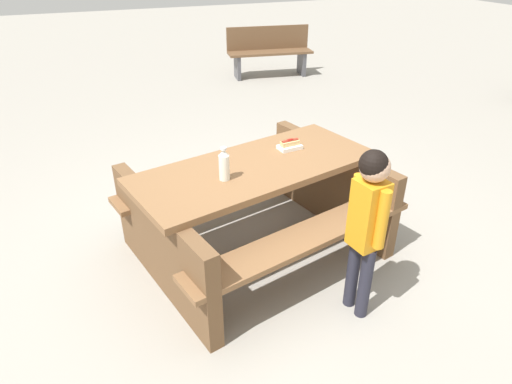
{
  "coord_description": "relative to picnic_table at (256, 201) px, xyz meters",
  "views": [
    {
      "loc": [
        -1.09,
        -2.69,
        2.17
      ],
      "look_at": [
        0.0,
        0.0,
        0.52
      ],
      "focal_mm": 31.28,
      "sensor_mm": 36.0,
      "label": 1
    }
  ],
  "objects": [
    {
      "name": "child_in_coat",
      "position": [
        0.37,
        -0.87,
        0.3
      ],
      "size": [
        0.19,
        0.29,
        1.17
      ],
      "color": "#262633",
      "rests_on": "ground"
    },
    {
      "name": "park_bench_near",
      "position": [
        2.2,
        4.82,
        0.0
      ],
      "size": [
        1.54,
        0.62,
        0.85
      ],
      "color": "brown",
      "rests_on": "ground"
    },
    {
      "name": "picnic_table",
      "position": [
        0.0,
        0.0,
        0.0
      ],
      "size": [
        2.07,
        1.78,
        0.75
      ],
      "color": "brown",
      "rests_on": "ground"
    },
    {
      "name": "ground_plane",
      "position": [
        0.0,
        0.0,
        -0.44
      ],
      "size": [
        30.0,
        30.0,
        0.0
      ],
      "primitive_type": "plane",
      "color": "gray",
      "rests_on": "ground"
    },
    {
      "name": "hotdog_tray",
      "position": [
        0.35,
        0.17,
        0.34
      ],
      "size": [
        0.19,
        0.13,
        0.08
      ],
      "color": "white",
      "rests_on": "picnic_table"
    },
    {
      "name": "soda_bottle",
      "position": [
        -0.28,
        -0.13,
        0.41
      ],
      "size": [
        0.07,
        0.07,
        0.24
      ],
      "color": "silver",
      "rests_on": "picnic_table"
    }
  ]
}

